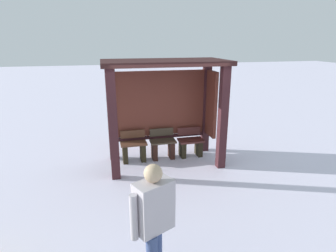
{
  "coord_description": "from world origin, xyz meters",
  "views": [
    {
      "loc": [
        -1.41,
        -6.28,
        2.96
      ],
      "look_at": [
        0.04,
        -0.15,
        1.01
      ],
      "focal_mm": 29.6,
      "sensor_mm": 36.0,
      "label": 1
    }
  ],
  "objects": [
    {
      "name": "bench_center_inside",
      "position": [
        0.0,
        0.27,
        0.32
      ],
      "size": [
        0.65,
        0.37,
        0.77
      ],
      "color": "#423729",
      "rests_on": "ground"
    },
    {
      "name": "ground_plane",
      "position": [
        0.0,
        0.0,
        0.0
      ],
      "size": [
        60.0,
        60.0,
        0.0
      ],
      "primitive_type": "plane",
      "color": "silver"
    },
    {
      "name": "bench_left_inside",
      "position": [
        -0.75,
        0.27,
        0.32
      ],
      "size": [
        0.65,
        0.37,
        0.78
      ],
      "color": "brown",
      "rests_on": "ground"
    },
    {
      "name": "bench_right_inside",
      "position": [
        0.75,
        0.27,
        0.31
      ],
      "size": [
        0.65,
        0.4,
        0.74
      ],
      "color": "#512725",
      "rests_on": "ground"
    },
    {
      "name": "bus_shelter",
      "position": [
        0.09,
        0.16,
        1.74
      ],
      "size": [
        2.86,
        1.46,
        2.54
      ],
      "color": "#3B1C21",
      "rests_on": "ground"
    },
    {
      "name": "person_walking",
      "position": [
        -0.93,
        -3.51,
        0.96
      ],
      "size": [
        0.61,
        0.43,
        1.64
      ],
      "color": "#B8AFB5",
      "rests_on": "ground"
    }
  ]
}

